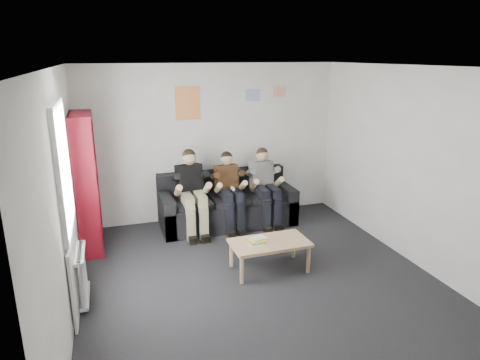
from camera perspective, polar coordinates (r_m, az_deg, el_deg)
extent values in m
plane|color=black|center=(5.71, 2.68, -13.35)|extent=(5.00, 5.00, 0.00)
plane|color=white|center=(4.96, 3.11, 14.85)|extent=(5.00, 5.00, 0.00)
plane|color=silver|center=(7.50, -3.80, 4.97)|extent=(4.50, 0.00, 4.50)
plane|color=silver|center=(3.14, 19.41, -12.85)|extent=(4.50, 0.00, 4.50)
plane|color=silver|center=(4.90, -22.65, -2.53)|extent=(0.00, 5.00, 5.00)
plane|color=silver|center=(6.30, 22.45, 1.53)|extent=(0.00, 5.00, 5.00)
cube|color=black|center=(7.40, -1.69, -4.29)|extent=(2.28, 0.93, 0.43)
cube|color=black|center=(7.59, -2.47, -0.26)|extent=(2.28, 0.21, 0.44)
cube|color=black|center=(7.18, -9.77, -4.42)|extent=(0.19, 0.93, 0.62)
cube|color=black|center=(7.71, 5.80, -2.79)|extent=(0.19, 0.93, 0.62)
cube|color=black|center=(7.24, -1.53, -2.52)|extent=(1.90, 0.64, 0.10)
cube|color=maroon|center=(6.65, -19.76, -0.39)|extent=(0.31, 0.92, 2.04)
cube|color=tan|center=(5.82, 3.98, -8.37)|extent=(1.04, 0.57, 0.04)
cylinder|color=tan|center=(5.58, 0.24, -11.92)|extent=(0.05, 0.05, 0.38)
cylinder|color=tan|center=(5.90, 9.11, -10.46)|extent=(0.05, 0.05, 0.38)
cylinder|color=tan|center=(5.97, -1.16, -9.88)|extent=(0.05, 0.05, 0.38)
cylinder|color=tan|center=(6.28, 7.19, -8.65)|extent=(0.05, 0.05, 0.38)
cube|color=silver|center=(5.70, 2.20, -8.60)|extent=(0.20, 0.14, 0.02)
cube|color=#4E9F39|center=(5.73, 2.29, -8.30)|extent=(0.20, 0.14, 0.02)
cube|color=yellow|center=(5.75, 2.39, -8.01)|extent=(0.20, 0.14, 0.02)
cube|color=silver|center=(5.78, 2.48, -7.73)|extent=(0.20, 0.14, 0.02)
cube|color=black|center=(7.13, -6.76, -0.15)|extent=(0.41, 0.30, 0.58)
sphere|color=tan|center=(6.98, -6.81, 2.93)|extent=(0.23, 0.23, 0.23)
sphere|color=black|center=(6.99, -6.84, 3.25)|extent=(0.22, 0.22, 0.22)
cube|color=#9A976E|center=(6.90, -6.21, -2.49)|extent=(0.37, 0.48, 0.16)
cube|color=#9A976E|center=(6.81, -5.73, -5.80)|extent=(0.35, 0.14, 0.54)
cube|color=black|center=(6.84, -5.57, -7.68)|extent=(0.35, 0.27, 0.10)
cube|color=#51321B|center=(7.26, -1.82, 0.06)|extent=(0.37, 0.27, 0.53)
sphere|color=tan|center=(7.13, -1.77, 2.79)|extent=(0.21, 0.21, 0.21)
sphere|color=black|center=(7.14, -1.80, 3.07)|extent=(0.20, 0.20, 0.20)
cube|color=black|center=(7.06, -1.19, -2.00)|extent=(0.34, 0.43, 0.14)
cube|color=black|center=(6.99, -0.69, -5.11)|extent=(0.32, 0.13, 0.54)
cube|color=black|center=(7.03, -0.55, -6.96)|extent=(0.32, 0.24, 0.09)
cube|color=white|center=(6.93, -0.98, -1.14)|extent=(0.04, 0.13, 0.04)
cube|color=silver|center=(7.45, 2.87, 0.54)|extent=(0.38, 0.28, 0.54)
sphere|color=tan|center=(7.32, 3.01, 3.28)|extent=(0.21, 0.21, 0.21)
sphere|color=black|center=(7.33, 2.98, 3.56)|extent=(0.20, 0.20, 0.20)
cube|color=black|center=(7.25, 3.64, -1.52)|extent=(0.35, 0.44, 0.14)
cube|color=black|center=(7.18, 4.20, -4.57)|extent=(0.33, 0.13, 0.54)
cube|color=black|center=(7.21, 4.33, -6.37)|extent=(0.33, 0.25, 0.10)
cylinder|color=silver|center=(5.21, -20.37, -13.19)|extent=(0.06, 0.06, 0.60)
cylinder|color=silver|center=(5.28, -20.34, -12.77)|extent=(0.06, 0.06, 0.60)
cylinder|color=silver|center=(5.35, -20.31, -12.36)|extent=(0.06, 0.06, 0.60)
cylinder|color=silver|center=(5.42, -20.28, -11.97)|extent=(0.06, 0.06, 0.60)
cylinder|color=silver|center=(5.49, -20.25, -11.58)|extent=(0.06, 0.06, 0.60)
cylinder|color=silver|center=(5.56, -20.22, -11.20)|extent=(0.06, 0.06, 0.60)
cylinder|color=silver|center=(5.63, -20.19, -10.84)|extent=(0.06, 0.06, 0.60)
cylinder|color=silver|center=(5.71, -20.17, -10.48)|extent=(0.06, 0.06, 0.60)
cube|color=silver|center=(5.59, -19.97, -14.31)|extent=(0.10, 0.64, 0.04)
cube|color=silver|center=(5.33, -20.56, -9.11)|extent=(0.10, 0.64, 0.04)
cube|color=white|center=(5.01, -22.63, 1.45)|extent=(0.02, 1.00, 1.30)
cube|color=silver|center=(4.89, -23.39, 9.18)|extent=(0.05, 1.12, 0.06)
cube|color=silver|center=(5.21, -21.70, -5.78)|extent=(0.05, 1.12, 0.06)
cube|color=silver|center=(5.42, -21.12, -10.89)|extent=(0.03, 1.30, 0.90)
cube|color=#E9BB52|center=(7.30, -6.98, 10.13)|extent=(0.42, 0.01, 0.55)
cube|color=#3F84D6|center=(7.58, 1.72, 11.23)|extent=(0.25, 0.01, 0.20)
cube|color=#DF45A4|center=(7.76, 5.28, 11.66)|extent=(0.22, 0.01, 0.18)
cube|color=white|center=(7.19, -11.83, 11.42)|extent=(0.20, 0.01, 0.14)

